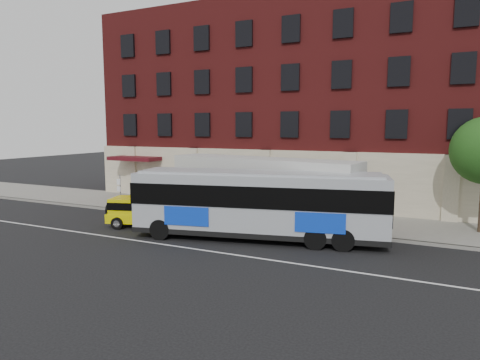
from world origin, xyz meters
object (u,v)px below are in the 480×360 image
at_px(yellow_suv, 142,210).
at_px(shipping_container, 261,191).
at_px(sign_pole, 120,190).
at_px(city_bus, 258,202).

bearing_deg(yellow_suv, shipping_container, 31.80).
distance_m(sign_pole, city_bus, 11.83).
bearing_deg(sign_pole, city_bus, -13.21).
xyz_separation_m(city_bus, shipping_container, (-1.24, 3.36, 0.01)).
xyz_separation_m(yellow_suv, shipping_container, (5.97, 3.70, 0.98)).
bearing_deg(shipping_container, yellow_suv, -148.20).
relative_size(yellow_suv, shipping_container, 0.38).
height_order(sign_pole, shipping_container, shipping_container).
height_order(sign_pole, yellow_suv, sign_pole).
bearing_deg(city_bus, sign_pole, 166.79).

